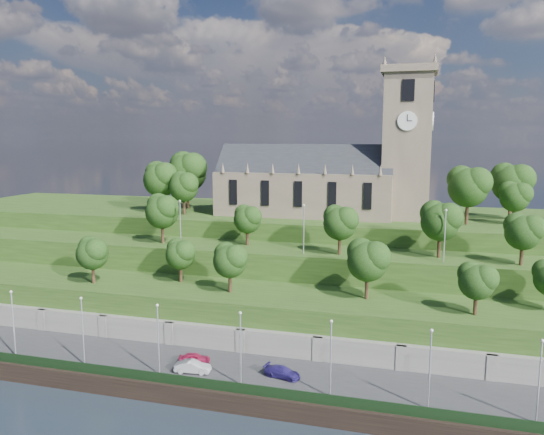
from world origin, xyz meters
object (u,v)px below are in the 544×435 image
(church, at_px, (331,175))
(car_right, at_px, (282,372))
(car_middle, at_px, (193,367))
(car_left, at_px, (195,358))

(church, height_order, car_right, church)
(church, xyz_separation_m, car_middle, (-9.27, -41.97, -19.83))
(car_left, xyz_separation_m, car_middle, (0.81, -2.41, 0.05))
(church, xyz_separation_m, car_left, (-10.08, -39.56, -19.87))
(church, distance_m, car_right, 45.04)
(church, bearing_deg, car_left, -104.30)
(car_left, relative_size, car_middle, 0.90)
(car_middle, relative_size, car_right, 0.99)
(church, relative_size, car_middle, 9.14)
(car_middle, bearing_deg, car_left, 10.92)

